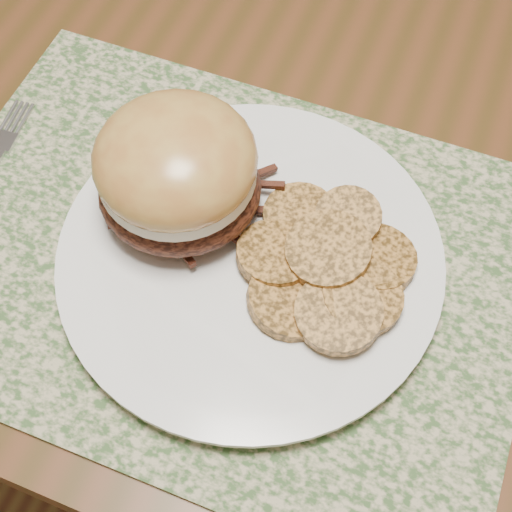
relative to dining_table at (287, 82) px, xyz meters
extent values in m
plane|color=brown|center=(0.00, 0.00, -0.67)|extent=(3.50, 3.50, 0.00)
cube|color=#583119|center=(0.00, 0.00, 0.06)|extent=(1.50, 0.90, 0.04)
cube|color=#3C5A2E|center=(0.04, -0.26, 0.08)|extent=(0.45, 0.33, 0.00)
cylinder|color=white|center=(0.06, -0.25, 0.09)|extent=(0.26, 0.26, 0.02)
ellipsoid|color=black|center=(0.00, -0.23, 0.12)|extent=(0.15, 0.15, 0.05)
cylinder|color=beige|center=(0.00, -0.23, 0.15)|extent=(0.14, 0.14, 0.01)
ellipsoid|color=#B08039|center=(0.00, -0.23, 0.16)|extent=(0.15, 0.15, 0.06)
cylinder|color=#B87B36|center=(0.08, -0.21, 0.10)|extent=(0.07, 0.07, 0.01)
cylinder|color=#B87B36|center=(0.12, -0.20, 0.11)|extent=(0.06, 0.06, 0.02)
cylinder|color=#B87B36|center=(0.14, -0.23, 0.10)|extent=(0.08, 0.08, 0.02)
cylinder|color=#B87B36|center=(0.08, -0.25, 0.11)|extent=(0.07, 0.07, 0.02)
cylinder|color=#B87B36|center=(0.11, -0.24, 0.12)|extent=(0.08, 0.08, 0.02)
cylinder|color=#B87B36|center=(0.15, -0.26, 0.11)|extent=(0.07, 0.07, 0.01)
cylinder|color=#B87B36|center=(0.10, -0.28, 0.10)|extent=(0.08, 0.08, 0.02)
cylinder|color=#B87B36|center=(0.13, -0.28, 0.11)|extent=(0.08, 0.08, 0.01)
cube|color=silver|center=(-0.17, -0.22, 0.09)|extent=(0.02, 0.02, 0.00)
camera|label=1|loc=(0.16, -0.48, 0.54)|focal=50.00mm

